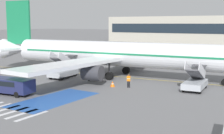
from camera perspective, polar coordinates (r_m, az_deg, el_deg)
The scene contains 17 objects.
ground_plane at distance 45.19m, azimuth 1.08°, elevation -1.90°, with size 600.00×600.00×0.00m, color slate.
apron_leadline_yellow at distance 45.02m, azimuth 3.13°, elevation -1.95°, with size 0.20×81.33×0.01m, color gold.
apron_stand_patch_blue at distance 32.73m, azimuth -10.49°, elevation -5.86°, with size 4.47×9.89×0.01m, color #2856A8.
apron_walkway_bar_2 at distance 30.13m, azimuth -19.16°, elevation -7.38°, with size 0.44×3.60×0.01m, color silver.
apron_walkway_bar_3 at distance 29.22m, azimuth -17.69°, elevation -7.79°, with size 0.44×3.60×0.01m, color silver.
apron_walkway_bar_4 at distance 28.34m, azimuth -16.13°, elevation -8.22°, with size 0.44×3.60×0.01m, color silver.
apron_walkway_bar_5 at distance 27.47m, azimuth -14.46°, elevation -8.67°, with size 0.44×3.60×0.01m, color silver.
airliner at distance 44.86m, azimuth 2.28°, elevation 2.38°, with size 46.62×36.02×11.54m.
boarding_stairs_forward at distance 37.76m, azimuth 14.95°, elevation -2.70°, with size 2.72×5.41×3.58m.
boarding_stairs_aft at distance 45.21m, azimuth -8.89°, elevation -0.73°, with size 2.72×5.41×3.97m.
fuel_tanker at distance 70.31m, azimuth 7.11°, elevation 2.97°, with size 9.91×3.72×3.35m.
service_van_0 at distance 35.94m, azimuth -18.01°, elevation -3.11°, with size 5.42×2.81×1.77m.
ground_crew_0 at distance 46.85m, azimuth -14.10°, elevation -0.46°, with size 0.49×0.43×1.85m.
ground_crew_1 at distance 37.89m, azimuth 3.06°, elevation -2.37°, with size 0.48×0.36×1.66m.
ground_crew_2 at distance 42.27m, azimuth -4.26°, elevation -1.32°, with size 0.23×0.43×1.65m.
traffic_cone_0 at distance 38.53m, azimuth 0.10°, elevation -3.11°, with size 0.62×0.62×0.68m.
terminal_building at distance 125.33m, azimuth 19.43°, elevation 6.40°, with size 94.38×12.10×10.57m.
Camera 1 is at (23.36, -37.90, 7.76)m, focal length 50.00 mm.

